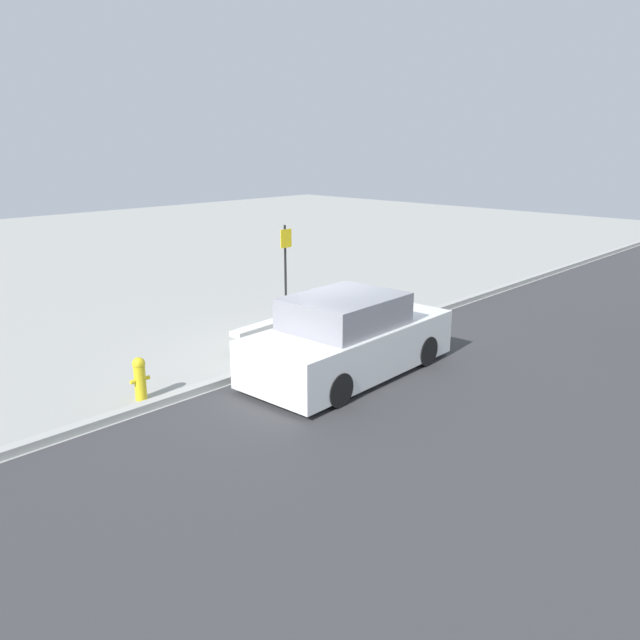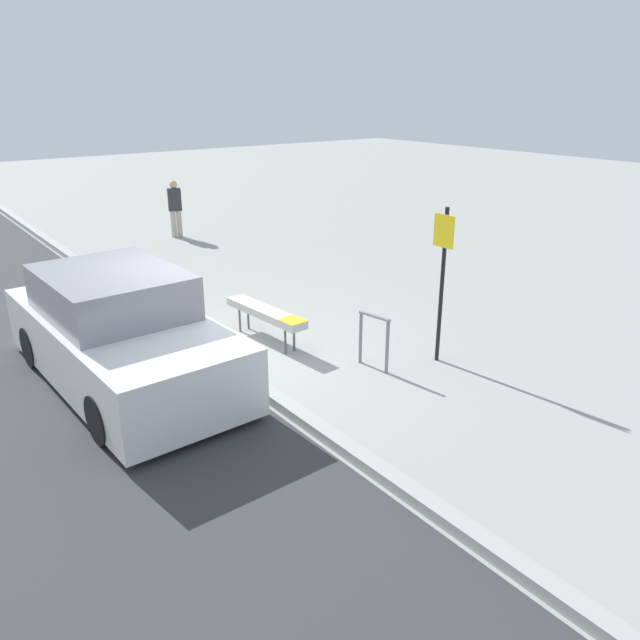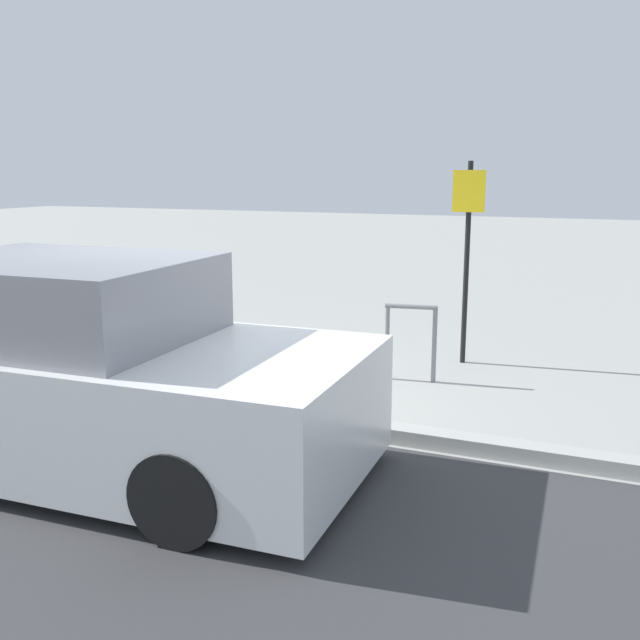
{
  "view_description": "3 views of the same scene",
  "coord_description": "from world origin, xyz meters",
  "px_view_note": "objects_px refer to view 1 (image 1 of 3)",
  "views": [
    {
      "loc": [
        -8.71,
        -8.68,
        4.25
      ],
      "look_at": [
        0.21,
        -0.13,
        0.75
      ],
      "focal_mm": 35.0,
      "sensor_mm": 36.0,
      "label": 1
    },
    {
      "loc": [
        7.68,
        -3.84,
        3.87
      ],
      "look_at": [
        0.97,
        1.17,
        0.71
      ],
      "focal_mm": 35.0,
      "sensor_mm": 36.0,
      "label": 2
    },
    {
      "loc": [
        3.46,
        -5.37,
        2.19
      ],
      "look_at": [
        0.69,
        1.22,
        0.69
      ],
      "focal_mm": 40.0,
      "sensor_mm": 36.0,
      "label": 3
    }
  ],
  "objects_px": {
    "parked_car_near": "(349,339)",
    "bench": "(265,326)",
    "bike_rack": "(301,304)",
    "sign_post": "(286,262)",
    "fire_hydrant": "(140,377)"
  },
  "relations": [
    {
      "from": "parked_car_near",
      "to": "bike_rack",
      "type": "bearing_deg",
      "value": 57.97
    },
    {
      "from": "bike_rack",
      "to": "sign_post",
      "type": "xyz_separation_m",
      "value": [
        0.37,
        0.94,
        0.88
      ]
    },
    {
      "from": "bench",
      "to": "fire_hydrant",
      "type": "relative_size",
      "value": 2.32
    },
    {
      "from": "bench",
      "to": "parked_car_near",
      "type": "bearing_deg",
      "value": -93.43
    },
    {
      "from": "bike_rack",
      "to": "parked_car_near",
      "type": "height_order",
      "value": "parked_car_near"
    },
    {
      "from": "parked_car_near",
      "to": "sign_post",
      "type": "bearing_deg",
      "value": 59.81
    },
    {
      "from": "sign_post",
      "to": "fire_hydrant",
      "type": "xyz_separation_m",
      "value": [
        -5.53,
        -2.24,
        -0.98
      ]
    },
    {
      "from": "bike_rack",
      "to": "sign_post",
      "type": "relative_size",
      "value": 0.36
    },
    {
      "from": "sign_post",
      "to": "parked_car_near",
      "type": "xyz_separation_m",
      "value": [
        -2.12,
        -3.99,
        -0.69
      ]
    },
    {
      "from": "parked_car_near",
      "to": "bench",
      "type": "bearing_deg",
      "value": 88.84
    },
    {
      "from": "sign_post",
      "to": "bike_rack",
      "type": "bearing_deg",
      "value": -111.59
    },
    {
      "from": "bike_rack",
      "to": "parked_car_near",
      "type": "xyz_separation_m",
      "value": [
        -1.75,
        -3.05,
        0.19
      ]
    },
    {
      "from": "bench",
      "to": "sign_post",
      "type": "xyz_separation_m",
      "value": [
        2.16,
        1.64,
        0.91
      ]
    },
    {
      "from": "bike_rack",
      "to": "bench",
      "type": "bearing_deg",
      "value": -158.54
    },
    {
      "from": "bike_rack",
      "to": "fire_hydrant",
      "type": "relative_size",
      "value": 1.08
    }
  ]
}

